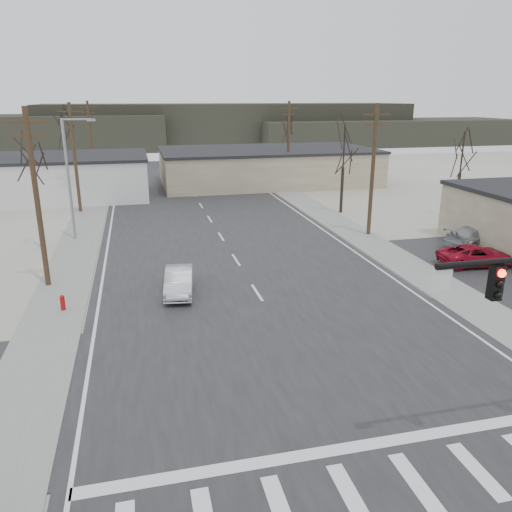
{
  "coord_description": "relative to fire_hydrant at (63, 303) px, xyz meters",
  "views": [
    {
      "loc": [
        -6.07,
        -17.1,
        10.45
      ],
      "look_at": [
        -0.36,
        6.75,
        2.6
      ],
      "focal_mm": 35.0,
      "sensor_mm": 36.0,
      "label": 1
    }
  ],
  "objects": [
    {
      "name": "sidewalk_left",
      "position": [
        -0.4,
        12.0,
        -0.42
      ],
      "size": [
        3.0,
        90.0,
        0.06
      ],
      "primitive_type": "cube",
      "color": "gray",
      "rests_on": "ground"
    },
    {
      "name": "building_right_far",
      "position": [
        20.2,
        36.0,
        1.7
      ],
      "size": [
        26.3,
        14.3,
        4.3
      ],
      "color": "#B6AD8B",
      "rests_on": "ground"
    },
    {
      "name": "car_parked_silver",
      "position": [
        27.85,
        5.0,
        0.33
      ],
      "size": [
        5.48,
        3.09,
        1.5
      ],
      "primitive_type": "imported",
      "rotation": [
        0.0,
        0.0,
        1.77
      ],
      "color": "#9CA0A6",
      "rests_on": "parking_lot"
    },
    {
      "name": "tree_right_mid",
      "position": [
        22.7,
        18.0,
        5.48
      ],
      "size": [
        3.74,
        3.74,
        8.33
      ],
      "color": "black",
      "rests_on": "ground"
    },
    {
      "name": "tree_left_near",
      "position": [
        -2.8,
        12.0,
        4.78
      ],
      "size": [
        3.3,
        3.3,
        7.35
      ],
      "color": "black",
      "rests_on": "ground"
    },
    {
      "name": "streetlight_main",
      "position": [
        -0.6,
        14.0,
        4.64
      ],
      "size": [
        2.4,
        0.25,
        9.0
      ],
      "color": "gray",
      "rests_on": "ground"
    },
    {
      "name": "upole_left_b",
      "position": [
        -1.3,
        4.0,
        4.77
      ],
      "size": [
        2.2,
        0.3,
        10.0
      ],
      "color": "#453220",
      "rests_on": "ground"
    },
    {
      "name": "main_road",
      "position": [
        10.2,
        7.0,
        -0.43
      ],
      "size": [
        18.0,
        110.0,
        0.05
      ],
      "primitive_type": "cube",
      "color": "black",
      "rests_on": "ground"
    },
    {
      "name": "tree_left_far",
      "position": [
        -3.8,
        38.0,
        5.83
      ],
      "size": [
        3.96,
        3.96,
        8.82
      ],
      "color": "black",
      "rests_on": "ground"
    },
    {
      "name": "sedan_crossing",
      "position": [
        6.0,
        0.99,
        0.29
      ],
      "size": [
        2.01,
        4.38,
        1.39
      ],
      "primitive_type": "imported",
      "rotation": [
        0.0,
        0.0,
        -0.13
      ],
      "color": "#A3A8AD",
      "rests_on": "main_road"
    },
    {
      "name": "sidewalk_right",
      "position": [
        20.8,
        12.0,
        -0.42
      ],
      "size": [
        3.0,
        90.0,
        0.06
      ],
      "primitive_type": "cube",
      "color": "gray",
      "rests_on": "ground"
    },
    {
      "name": "tree_right_far",
      "position": [
        25.2,
        44.0,
        5.13
      ],
      "size": [
        3.52,
        3.52,
        7.84
      ],
      "color": "black",
      "rests_on": "ground"
    },
    {
      "name": "cross_road",
      "position": [
        10.2,
        -8.0,
        -0.43
      ],
      "size": [
        90.0,
        10.0,
        0.04
      ],
      "primitive_type": "cube",
      "color": "black",
      "rests_on": "ground"
    },
    {
      "name": "upole_left_c",
      "position": [
        -1.3,
        24.0,
        4.77
      ],
      "size": [
        2.2,
        0.3,
        10.0
      ],
      "color": "#453220",
      "rests_on": "ground"
    },
    {
      "name": "upole_right_b",
      "position": [
        21.7,
        32.0,
        4.77
      ],
      "size": [
        2.2,
        0.3,
        10.0
      ],
      "color": "#453220",
      "rests_on": "ground"
    },
    {
      "name": "building_left_far",
      "position": [
        -5.8,
        32.0,
        1.8
      ],
      "size": [
        22.3,
        12.3,
        4.5
      ],
      "color": "silver",
      "rests_on": "ground"
    },
    {
      "name": "car_parked_red",
      "position": [
        25.05,
        1.35,
        0.24
      ],
      "size": [
        4.97,
        2.69,
        1.32
      ],
      "primitive_type": "imported",
      "rotation": [
        0.0,
        0.0,
        1.46
      ],
      "color": "maroon",
      "rests_on": "parking_lot"
    },
    {
      "name": "ground",
      "position": [
        10.2,
        -8.0,
        -0.45
      ],
      "size": [
        140.0,
        140.0,
        0.0
      ],
      "primitive_type": "plane",
      "color": "silver",
      "rests_on": "ground"
    },
    {
      "name": "upole_left_d",
      "position": [
        -1.3,
        44.0,
        4.77
      ],
      "size": [
        2.2,
        0.3,
        10.0
      ],
      "color": "#453220",
      "rests_on": "ground"
    },
    {
      "name": "car_far_b",
      "position": [
        10.95,
        45.04,
        0.31
      ],
      "size": [
        2.2,
        4.4,
        1.44
      ],
      "primitive_type": "imported",
      "rotation": [
        0.0,
        0.0,
        -0.12
      ],
      "color": "black",
      "rests_on": "main_road"
    },
    {
      "name": "car_far_a",
      "position": [
        15.51,
        39.77,
        0.3
      ],
      "size": [
        2.25,
        4.97,
        1.41
      ],
      "primitive_type": "imported",
      "rotation": [
        0.0,
        0.0,
        3.2
      ],
      "color": "black",
      "rests_on": "main_road"
    },
    {
      "name": "tree_lot",
      "position": [
        32.2,
        14.0,
        5.13
      ],
      "size": [
        3.52,
        3.52,
        7.84
      ],
      "color": "black",
      "rests_on": "ground"
    },
    {
      "name": "hill_right",
      "position": [
        60.2,
        82.0,
        2.3
      ],
      "size": [
        60.0,
        18.0,
        5.5
      ],
      "primitive_type": "cube",
      "color": "#333026",
      "rests_on": "ground"
    },
    {
      "name": "fire_hydrant",
      "position": [
        0.0,
        0.0,
        0.0
      ],
      "size": [
        0.24,
        0.24,
        0.87
      ],
      "color": "#A50C0C",
      "rests_on": "ground"
    },
    {
      "name": "hill_center",
      "position": [
        25.2,
        88.0,
        4.05
      ],
      "size": [
        80.0,
        18.0,
        9.0
      ],
      "primitive_type": "cube",
      "color": "#333026",
      "rests_on": "ground"
    },
    {
      "name": "upole_right_a",
      "position": [
        21.7,
        10.0,
        4.77
      ],
      "size": [
        2.2,
        0.3,
        10.0
      ],
      "color": "#453220",
      "rests_on": "ground"
    }
  ]
}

